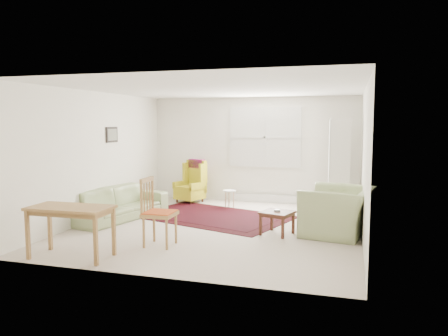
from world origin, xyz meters
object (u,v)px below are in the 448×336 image
(coffee_table, at_px, (277,223))
(stool, at_px, (229,199))
(cabinet, at_px, (339,166))
(armchair, at_px, (338,207))
(wingback_chair, at_px, (190,181))
(desk_chair, at_px, (160,212))
(sofa, at_px, (119,197))
(desk, at_px, (71,232))

(coffee_table, distance_m, stool, 2.52)
(cabinet, bearing_deg, armchair, -92.50)
(wingback_chair, height_order, desk_chair, desk_chair)
(stool, distance_m, cabinet, 2.50)
(coffee_table, bearing_deg, stool, 124.49)
(sofa, height_order, armchair, armchair)
(wingback_chair, height_order, coffee_table, wingback_chair)
(armchair, distance_m, coffee_table, 1.07)
(wingback_chair, distance_m, cabinet, 3.49)
(wingback_chair, bearing_deg, coffee_table, -23.70)
(coffee_table, bearing_deg, sofa, 174.19)
(coffee_table, height_order, stool, coffee_table)
(wingback_chair, bearing_deg, armchair, -11.04)
(wingback_chair, distance_m, desk, 4.49)
(desk_chair, bearing_deg, cabinet, -37.98)
(desk, bearing_deg, sofa, 104.76)
(armchair, relative_size, desk, 1.07)
(cabinet, bearing_deg, desk, -133.17)
(sofa, distance_m, wingback_chair, 2.20)
(cabinet, bearing_deg, wingback_chair, 173.06)
(cabinet, height_order, desk_chair, cabinet)
(stool, distance_m, desk_chair, 3.28)
(cabinet, xyz_separation_m, desk_chair, (-2.57, -3.41, -0.46))
(sofa, bearing_deg, wingback_chair, -5.23)
(armchair, distance_m, wingback_chair, 4.09)
(cabinet, relative_size, desk, 1.72)
(sofa, bearing_deg, desk_chair, -120.17)
(cabinet, distance_m, desk_chair, 4.30)
(armchair, bearing_deg, desk_chair, -49.73)
(armchair, height_order, desk_chair, desk_chair)
(wingback_chair, relative_size, desk_chair, 0.96)
(sofa, height_order, wingback_chair, wingback_chair)
(sofa, relative_size, cabinet, 1.07)
(coffee_table, height_order, desk_chair, desk_chair)
(sofa, relative_size, desk_chair, 2.01)
(coffee_table, bearing_deg, armchair, 16.43)
(cabinet, xyz_separation_m, desk, (-3.52, -4.30, -0.62))
(wingback_chair, relative_size, desk, 0.88)
(sofa, distance_m, coffee_table, 3.24)
(sofa, distance_m, cabinet, 4.60)
(armchair, distance_m, desk, 4.28)
(coffee_table, height_order, cabinet, cabinet)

